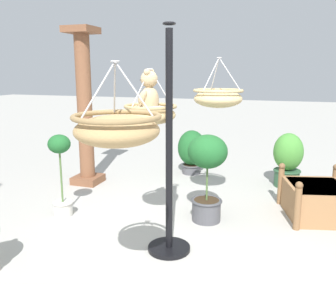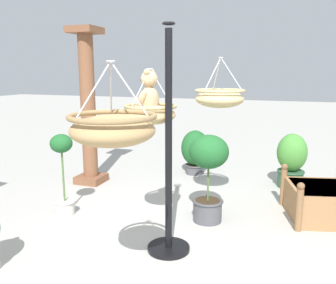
{
  "view_description": "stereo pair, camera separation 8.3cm",
  "coord_description": "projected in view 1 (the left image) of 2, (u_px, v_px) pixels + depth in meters",
  "views": [
    {
      "loc": [
        -3.42,
        -1.0,
        1.82
      ],
      "look_at": [
        -0.03,
        0.12,
        1.11
      ],
      "focal_mm": 37.53,
      "sensor_mm": 36.0,
      "label": 1
    },
    {
      "loc": [
        -3.4,
        -1.07,
        1.82
      ],
      "look_at": [
        -0.03,
        0.12,
        1.11
      ],
      "focal_mm": 37.53,
      "sensor_mm": 36.0,
      "label": 2
    }
  ],
  "objects": [
    {
      "name": "potted_plant_small_succulent",
      "position": [
        288.0,
        159.0,
        5.61
      ],
      "size": [
        0.47,
        0.47,
        0.87
      ],
      "color": "#2D5638",
      "rests_on": "ground"
    },
    {
      "name": "ground_plane",
      "position": [
        179.0,
        241.0,
        3.85
      ],
      "size": [
        40.0,
        40.0,
        0.0
      ],
      "primitive_type": "plane",
      "color": "#ADAAA3"
    },
    {
      "name": "hanging_basket_left_high",
      "position": [
        117.0,
        128.0,
        2.33
      ],
      "size": [
        0.6,
        0.6,
        0.56
      ],
      "color": "tan"
    },
    {
      "name": "hanging_basket_with_teddy",
      "position": [
        150.0,
        113.0,
        3.6
      ],
      "size": [
        0.54,
        0.54,
        0.57
      ],
      "color": "tan"
    },
    {
      "name": "hanging_basket_right_low",
      "position": [
        218.0,
        97.0,
        4.35
      ],
      "size": [
        0.62,
        0.62,
        0.61
      ],
      "color": "tan"
    },
    {
      "name": "potted_plant_bushy_green",
      "position": [
        192.0,
        150.0,
        6.33
      ],
      "size": [
        0.5,
        0.5,
        0.8
      ],
      "color": "#4C4C51",
      "rests_on": "ground"
    },
    {
      "name": "display_pole_central",
      "position": [
        169.0,
        187.0,
        3.52
      ],
      "size": [
        0.44,
        0.44,
        2.27
      ],
      "color": "black",
      "rests_on": "ground"
    },
    {
      "name": "potted_plant_tall_leafy",
      "position": [
        61.0,
        172.0,
        4.42
      ],
      "size": [
        0.28,
        0.28,
        1.06
      ],
      "color": "beige",
      "rests_on": "ground"
    },
    {
      "name": "greenhouse_pillar_right",
      "position": [
        85.0,
        111.0,
        5.63
      ],
      "size": [
        0.45,
        0.45,
        2.51
      ],
      "color": "brown",
      "rests_on": "ground"
    },
    {
      "name": "wooden_planter_box",
      "position": [
        317.0,
        199.0,
        4.47
      ],
      "size": [
        1.07,
        0.99,
        0.59
      ],
      "color": "#9E7047",
      "rests_on": "ground"
    },
    {
      "name": "potted_plant_broad_leaf",
      "position": [
        207.0,
        169.0,
        4.26
      ],
      "size": [
        0.48,
        0.48,
        1.09
      ],
      "color": "#4C4C51",
      "rests_on": "ground"
    },
    {
      "name": "teddy_bear",
      "position": [
        148.0,
        94.0,
        3.57
      ],
      "size": [
        0.31,
        0.28,
        0.44
      ],
      "color": "tan"
    }
  ]
}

